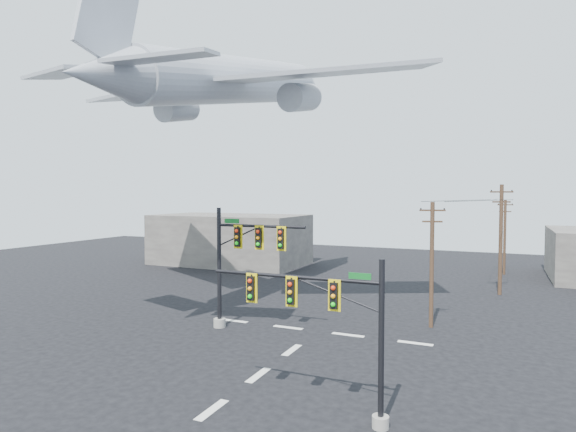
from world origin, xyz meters
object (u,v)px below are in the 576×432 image
at_px(airliner, 236,81).
at_px(signal_mast_near, 333,327).
at_px(utility_pole_b, 501,237).
at_px(utility_pole_c, 505,235).
at_px(signal_mast_far, 239,262).
at_px(utility_pole_a, 432,262).

bearing_deg(airliner, signal_mast_near, -137.92).
bearing_deg(utility_pole_b, utility_pole_c, 68.09).
relative_size(signal_mast_far, utility_pole_c, 0.97).
bearing_deg(utility_pole_c, utility_pole_b, -115.22).
xyz_separation_m(signal_mast_near, utility_pole_a, (1.72, 14.59, 0.64)).
relative_size(signal_mast_near, airliner, 0.23).
height_order(utility_pole_c, airliner, airliner).
bearing_deg(utility_pole_a, utility_pole_c, 65.50).
height_order(signal_mast_far, utility_pole_b, utility_pole_b).
height_order(signal_mast_near, airliner, airliner).
relative_size(signal_mast_near, signal_mast_far, 0.95).
xyz_separation_m(signal_mast_near, signal_mast_far, (-9.27, 9.03, 0.73)).
distance_m(signal_mast_far, utility_pole_c, 33.42).
relative_size(signal_mast_near, utility_pole_c, 0.92).
relative_size(signal_mast_far, airliner, 0.24).
distance_m(signal_mast_near, airliner, 24.78).
distance_m(utility_pole_a, utility_pole_c, 24.50).
bearing_deg(utility_pole_a, signal_mast_far, -167.31).
relative_size(signal_mast_far, utility_pole_a, 0.95).
bearing_deg(signal_mast_far, utility_pole_b, 50.58).
bearing_deg(utility_pole_a, signal_mast_near, -110.87).
relative_size(signal_mast_near, utility_pole_b, 0.78).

